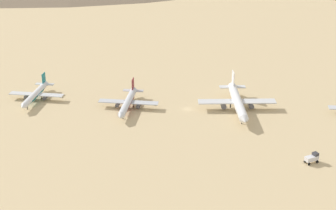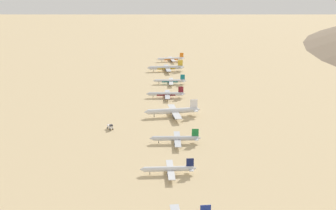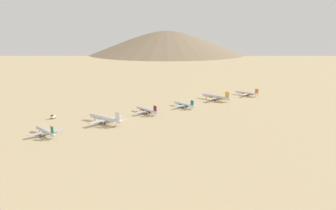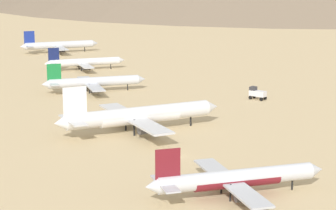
{
  "view_description": "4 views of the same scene",
  "coord_description": "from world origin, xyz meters",
  "px_view_note": "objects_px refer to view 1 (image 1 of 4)",
  "views": [
    {
      "loc": [
        222.03,
        -0.5,
        98.69
      ],
      "look_at": [
        4.91,
        -8.91,
        4.12
      ],
      "focal_mm": 56.08,
      "sensor_mm": 36.0,
      "label": 1
    },
    {
      "loc": [
        38.1,
        366.54,
        118.44
      ],
      "look_at": [
        3.09,
        15.48,
        6.88
      ],
      "focal_mm": 50.55,
      "sensor_mm": 36.0,
      "label": 2
    },
    {
      "loc": [
        -264.37,
        214.86,
        87.52
      ],
      "look_at": [
        -6.83,
        -49.88,
        6.16
      ],
      "focal_mm": 40.27,
      "sensor_mm": 36.0,
      "label": 3
    },
    {
      "loc": [
        -53.48,
        -126.78,
        40.95
      ],
      "look_at": [
        7.68,
        22.17,
        6.41
      ],
      "focal_mm": 69.98,
      "sensor_mm": 36.0,
      "label": 4
    }
  ],
  "objects_px": {
    "parked_jet_4": "(237,101)",
    "service_truck": "(312,158)",
    "parked_jet_2": "(36,94)",
    "parked_jet_3": "(128,102)"
  },
  "relations": [
    {
      "from": "parked_jet_4",
      "to": "service_truck",
      "type": "height_order",
      "value": "parked_jet_4"
    },
    {
      "from": "parked_jet_2",
      "to": "service_truck",
      "type": "distance_m",
      "value": 132.24
    },
    {
      "from": "parked_jet_3",
      "to": "service_truck",
      "type": "distance_m",
      "value": 88.38
    },
    {
      "from": "parked_jet_3",
      "to": "parked_jet_4",
      "type": "bearing_deg",
      "value": 90.43
    },
    {
      "from": "parked_jet_2",
      "to": "service_truck",
      "type": "relative_size",
      "value": 5.75
    },
    {
      "from": "parked_jet_3",
      "to": "parked_jet_4",
      "type": "height_order",
      "value": "parked_jet_4"
    },
    {
      "from": "parked_jet_3",
      "to": "service_truck",
      "type": "bearing_deg",
      "value": 57.53
    },
    {
      "from": "service_truck",
      "to": "parked_jet_3",
      "type": "bearing_deg",
      "value": -122.47
    },
    {
      "from": "parked_jet_2",
      "to": "parked_jet_4",
      "type": "distance_m",
      "value": 96.16
    },
    {
      "from": "parked_jet_3",
      "to": "service_truck",
      "type": "height_order",
      "value": "parked_jet_3"
    }
  ]
}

